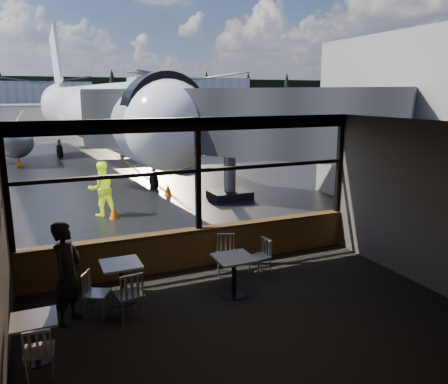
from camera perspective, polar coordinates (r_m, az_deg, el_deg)
ground_plane at (r=129.35m, az=-22.08°, el=9.94°), size 520.00×520.00×0.00m
carpet_floor at (r=8.12m, az=4.33°, el=-16.83°), size 8.00×6.00×0.01m
ceiling at (r=7.09m, az=4.80°, el=8.57°), size 8.00×6.00×0.04m
wall_right at (r=9.88m, az=25.58°, el=-1.78°), size 0.04×6.00×3.50m
wall_back at (r=5.15m, az=20.72°, el=-14.09°), size 8.00×0.04×3.50m
window_sill at (r=10.44m, az=-3.30°, el=-7.25°), size 8.00×0.28×0.90m
window_header at (r=9.84m, az=-3.51°, el=8.84°), size 8.00×0.18×0.30m
mullion_left at (r=9.44m, az=-26.60°, el=0.30°), size 0.12×0.12×2.60m
mullion_centre at (r=9.98m, az=-3.43°, el=2.24°), size 0.12×0.12×2.60m
mullion_right at (r=11.89m, az=14.81°, el=3.52°), size 0.12×0.12×2.60m
window_transom at (r=9.97m, az=-3.43°, el=2.80°), size 8.00×0.10×0.08m
airliner at (r=29.91m, az=-16.91°, el=14.33°), size 31.09×36.19×10.32m
jet_bridge at (r=16.35m, az=1.93°, el=7.38°), size 9.40×11.48×5.01m
cafe_table_near at (r=8.94m, az=1.29°, el=-10.98°), size 0.76×0.76×0.83m
cafe_table_mid at (r=8.91m, az=-13.20°, el=-11.47°), size 0.74×0.74×0.82m
cafe_table_left at (r=7.54m, az=-23.36°, el=-17.33°), size 0.66×0.66×0.72m
chair_near_e at (r=9.93m, az=4.70°, el=-8.49°), size 0.54×0.54×0.85m
chair_near_n at (r=9.91m, az=0.30°, el=-8.28°), size 0.64×0.64×0.92m
chair_mid_s at (r=8.23m, az=-12.32°, el=-13.01°), size 0.58×0.58×0.95m
chair_mid_w at (r=8.51m, az=-16.27°, el=-12.69°), size 0.64×0.64×0.86m
chair_left_s at (r=7.11m, az=-22.94°, el=-18.59°), size 0.50×0.50×0.86m
passenger at (r=8.23m, az=-19.78°, el=-9.97°), size 0.75×0.82×1.87m
ground_crew at (r=15.16m, az=-15.68°, el=0.41°), size 0.99×0.82×1.83m
cone_nose at (r=17.81m, az=-7.34°, el=0.31°), size 0.33×0.33×0.46m
cone_wing at (r=27.57m, az=-25.23°, el=3.63°), size 0.37×0.37×0.52m
terminal_annex at (r=17.78m, az=25.61°, el=8.19°), size 5.00×7.00×6.00m
hangar_mid at (r=194.27m, az=-22.75°, el=11.96°), size 38.00×15.00×10.00m
hangar_right at (r=197.67m, az=-4.65°, el=13.16°), size 50.00×20.00×12.00m
fuel_tank_c at (r=191.36m, az=-25.73°, el=11.10°), size 8.00×8.00×6.00m
treeline at (r=219.28m, az=-22.89°, el=12.18°), size 360.00×3.00×12.00m
cone_extra at (r=14.83m, az=-14.19°, el=-2.54°), size 0.31×0.31×0.44m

